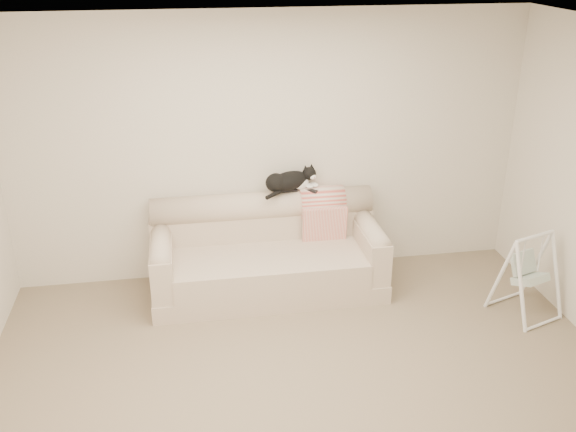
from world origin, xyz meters
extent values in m
plane|color=#766954|center=(0.00, 0.00, 0.00)|extent=(5.00, 5.00, 0.00)
cube|color=beige|center=(0.00, 2.00, 1.30)|extent=(5.00, 0.04, 2.60)
cube|color=white|center=(0.00, 0.00, 2.59)|extent=(5.00, 4.00, 0.02)
cube|color=tan|center=(-0.10, 1.53, 0.09)|extent=(2.20, 0.90, 0.18)
cube|color=tan|center=(-0.10, 1.42, 0.30)|extent=(1.80, 0.68, 0.24)
cube|color=tan|center=(-0.10, 1.87, 0.43)|extent=(2.20, 0.22, 0.50)
cylinder|color=tan|center=(-0.10, 1.87, 0.76)|extent=(2.16, 0.28, 0.28)
cube|color=tan|center=(-1.09, 1.53, 0.39)|extent=(0.20, 0.88, 0.42)
cylinder|color=tan|center=(-1.09, 1.53, 0.60)|extent=(0.18, 0.84, 0.18)
cube|color=tan|center=(0.89, 1.53, 0.39)|extent=(0.20, 0.88, 0.42)
cylinder|color=tan|center=(0.89, 1.53, 0.60)|extent=(0.18, 0.84, 0.18)
cube|color=black|center=(0.15, 1.86, 0.91)|extent=(0.18, 0.06, 0.02)
cube|color=gray|center=(0.15, 1.86, 0.92)|extent=(0.10, 0.04, 0.01)
cube|color=black|center=(0.35, 1.83, 0.91)|extent=(0.16, 0.14, 0.02)
ellipsoid|color=black|center=(0.16, 1.85, 1.01)|extent=(0.47, 0.36, 0.18)
ellipsoid|color=black|center=(0.02, 1.80, 1.02)|extent=(0.26, 0.25, 0.18)
ellipsoid|color=white|center=(0.28, 1.87, 0.97)|extent=(0.20, 0.17, 0.13)
ellipsoid|color=black|center=(0.37, 1.90, 1.06)|extent=(0.18, 0.18, 0.13)
ellipsoid|color=white|center=(0.39, 1.85, 1.04)|extent=(0.09, 0.08, 0.05)
sphere|color=#BF7272|center=(0.40, 1.83, 1.04)|extent=(0.01, 0.01, 0.01)
cone|color=black|center=(0.33, 1.90, 1.12)|extent=(0.08, 0.08, 0.06)
cone|color=black|center=(0.40, 1.93, 1.12)|extent=(0.06, 0.07, 0.06)
sphere|color=#A1751C|center=(0.37, 1.85, 1.07)|extent=(0.02, 0.02, 0.02)
sphere|color=#A1751C|center=(0.41, 1.86, 1.07)|extent=(0.02, 0.02, 0.02)
ellipsoid|color=white|center=(0.36, 1.86, 0.94)|extent=(0.11, 0.12, 0.04)
ellipsoid|color=white|center=(0.42, 1.89, 0.94)|extent=(0.11, 0.12, 0.04)
cylinder|color=black|center=(-0.01, 1.71, 0.94)|extent=(0.19, 0.19, 0.04)
cylinder|color=#D15347|center=(0.49, 1.87, 0.76)|extent=(0.44, 0.33, 0.33)
cube|color=#D15347|center=(0.49, 1.70, 0.56)|extent=(0.44, 0.09, 0.42)
cylinder|color=white|center=(1.98, 0.56, 0.39)|extent=(0.12, 0.27, 0.78)
cylinder|color=white|center=(1.90, 0.79, 0.39)|extent=(0.12, 0.27, 0.78)
cylinder|color=white|center=(2.40, 0.70, 0.39)|extent=(0.12, 0.27, 0.78)
cylinder|color=white|center=(2.32, 0.93, 0.39)|extent=(0.12, 0.27, 0.78)
cylinder|color=white|center=(2.15, 0.75, 0.77)|extent=(0.43, 0.18, 0.03)
cylinder|color=white|center=(2.23, 0.52, 0.02)|extent=(0.43, 0.17, 0.03)
cylinder|color=white|center=(2.07, 0.97, 0.02)|extent=(0.43, 0.17, 0.03)
cube|color=white|center=(2.16, 0.72, 0.36)|extent=(0.32, 0.30, 0.15)
cube|color=white|center=(2.12, 0.82, 0.48)|extent=(0.28, 0.19, 0.21)
cylinder|color=white|center=(2.04, 0.71, 0.59)|extent=(0.01, 0.01, 0.37)
cylinder|color=white|center=(2.26, 0.78, 0.59)|extent=(0.01, 0.01, 0.37)
camera|label=1|loc=(-0.83, -3.87, 3.17)|focal=40.00mm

